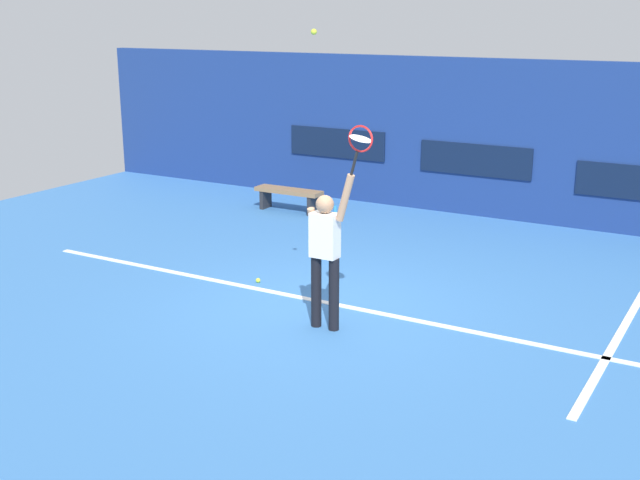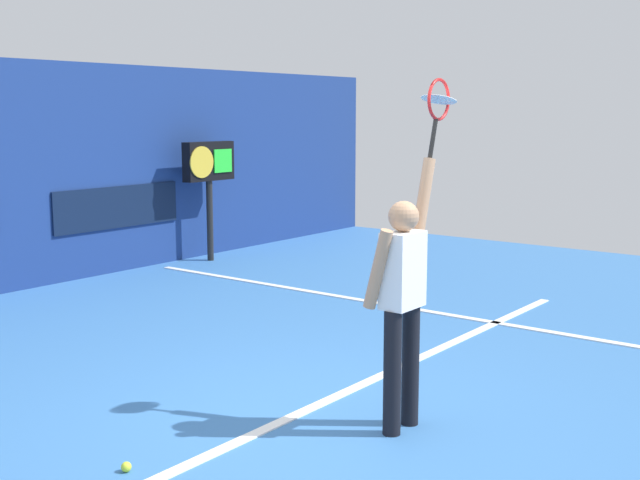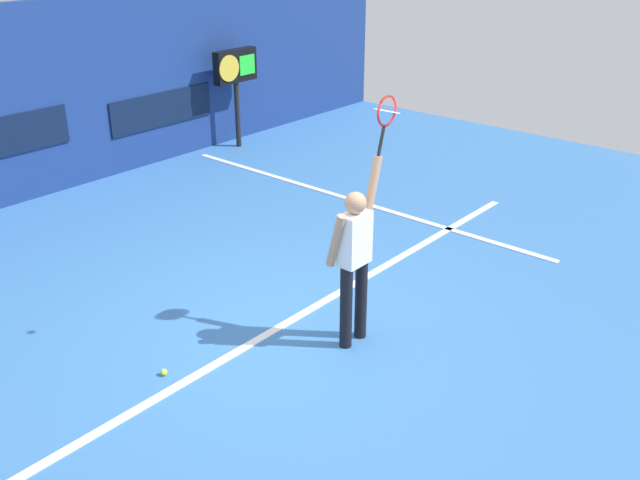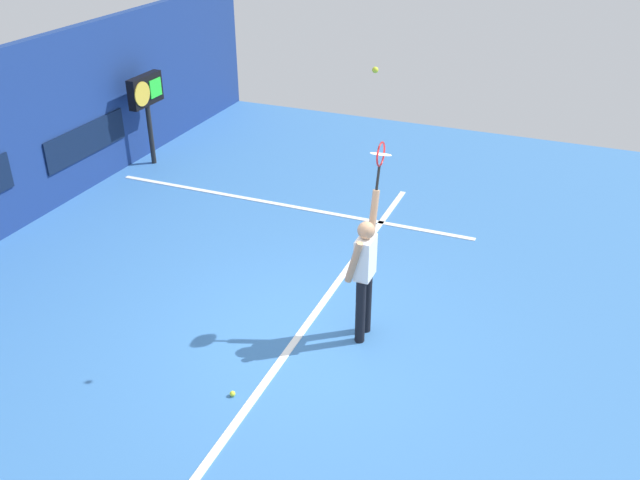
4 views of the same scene
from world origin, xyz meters
TOP-DOWN VIEW (x-y plane):
  - ground_plane at (0.00, 0.00)m, footprint 18.00×18.00m
  - sponsor_banner_starboard at (3.00, 5.80)m, footprint 2.20×0.03m
  - court_baseline at (0.00, 0.15)m, footprint 10.00×0.10m
  - court_sideline at (3.61, 2.00)m, footprint 0.10×7.00m
  - tennis_player at (0.38, -0.62)m, footprint 0.64×0.31m
  - tennis_racket at (0.83, -0.63)m, footprint 0.39×0.27m
  - scoreboard_clock at (4.46, 5.42)m, footprint 0.96×0.20m
  - spare_ball at (-1.32, 0.40)m, footprint 0.07×0.07m

SIDE VIEW (x-z plane):
  - ground_plane at x=0.00m, z-range 0.00..0.00m
  - court_baseline at x=0.00m, z-range 0.00..0.01m
  - court_sideline at x=3.61m, z-range 0.00..0.01m
  - spare_ball at x=-1.32m, z-range 0.00..0.07m
  - sponsor_banner_starboard at x=3.00m, z-range 0.65..1.25m
  - tennis_player at x=0.38m, z-range 0.02..2.00m
  - scoreboard_clock at x=4.46m, z-range 0.53..2.39m
  - tennis_racket at x=0.83m, z-range 2.05..2.68m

